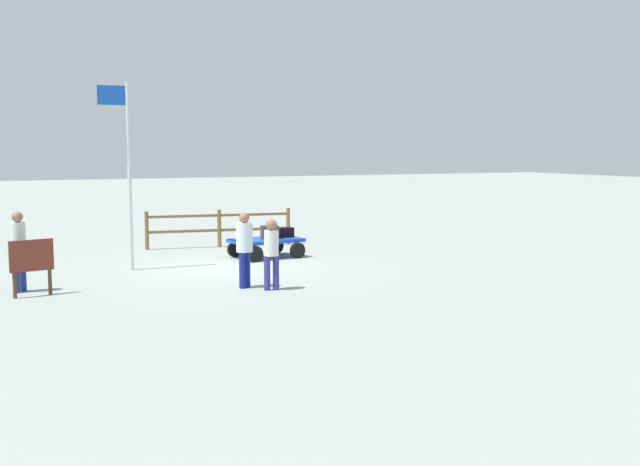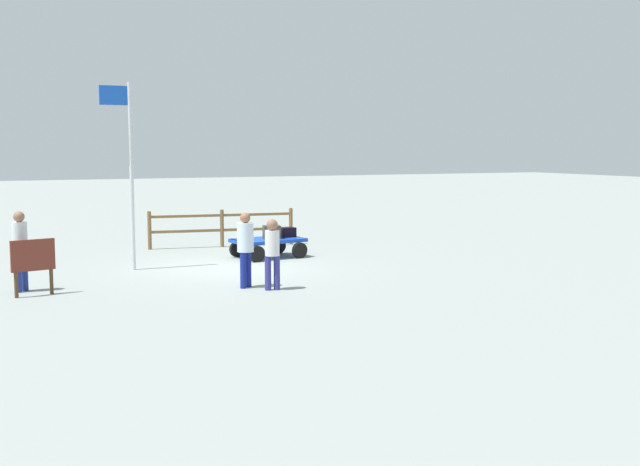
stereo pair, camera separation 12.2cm
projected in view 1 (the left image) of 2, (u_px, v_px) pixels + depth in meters
The scene contains 10 objects.
ground_plane at pixel (229, 267), 20.48m from camera, with size 120.00×120.00×0.00m, color gray.
luggage_cart at pixel (265, 243), 22.24m from camera, with size 2.13×1.59×0.55m.
suitcase_maroon at pixel (270, 232), 22.15m from camera, with size 0.53×0.41×0.38m.
suitcase_dark at pixel (285, 232), 22.62m from camera, with size 0.46×0.38×0.28m.
worker_lead at pixel (271, 249), 17.13m from camera, with size 0.37×0.37×1.58m.
worker_trailing at pixel (244, 243), 17.40m from camera, with size 0.52×0.52×1.70m.
worker_supervisor at pixel (18, 245), 16.87m from camera, with size 0.45×0.45×1.77m.
flagpole at pixel (126, 163), 19.72m from camera, with size 0.80×0.10×4.78m.
signboard at pixel (32, 260), 16.41m from camera, with size 0.91×0.27×1.21m.
wooden_fence at pixel (219, 225), 24.62m from camera, with size 4.59×0.74×1.19m.
Camera 1 is at (6.35, 19.38, 3.14)m, focal length 43.68 mm.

